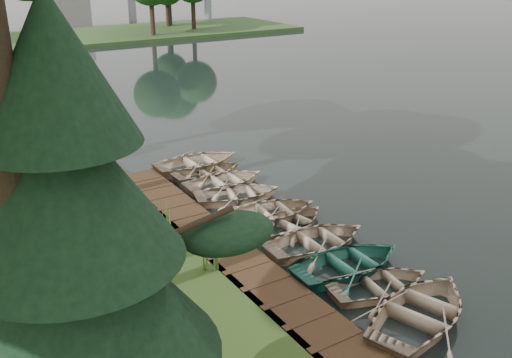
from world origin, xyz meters
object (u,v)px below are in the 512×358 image
pine_tree (74,228)px  stored_rowboat (47,156)px  rowboat_0 (422,309)px  rowboat_1 (381,282)px  boardwalk (230,257)px  rowboat_2 (349,261)px

pine_tree → stored_rowboat: bearing=79.9°
rowboat_0 → pine_tree: 9.86m
rowboat_0 → rowboat_1: rowboat_0 is taller
boardwalk → rowboat_1: rowboat_1 is taller
boardwalk → stored_rowboat: size_ratio=5.03×
rowboat_1 → stored_rowboat: stored_rowboat is taller
rowboat_2 → pine_tree: size_ratio=0.44×
rowboat_2 → stored_rowboat: 14.52m
rowboat_0 → rowboat_1: size_ratio=1.28×
rowboat_0 → pine_tree: bearing=79.1°
rowboat_0 → stored_rowboat: size_ratio=1.23×
rowboat_0 → rowboat_1: (0.10, 1.58, -0.09)m
rowboat_0 → stored_rowboat: 17.18m
stored_rowboat → boardwalk: bearing=-160.5°
rowboat_0 → stored_rowboat: (-5.31, 16.34, 0.17)m
rowboat_2 → boardwalk: bearing=48.2°
boardwalk → rowboat_2: (2.60, -2.48, 0.27)m
rowboat_0 → rowboat_2: bearing=-19.9°
rowboat_0 → pine_tree: pine_tree is taller
stored_rowboat → pine_tree: pine_tree is taller
rowboat_0 → stored_rowboat: stored_rowboat is taller
rowboat_0 → stored_rowboat: bearing=-0.4°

